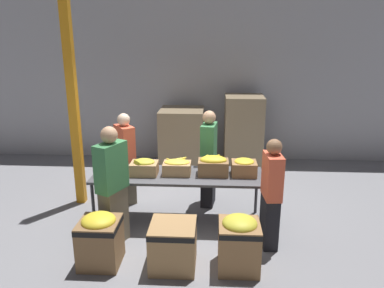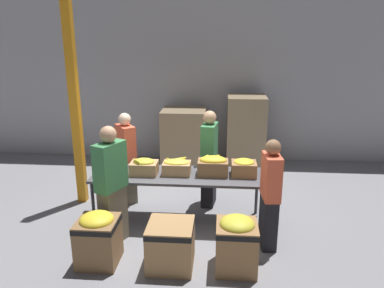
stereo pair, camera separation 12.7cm
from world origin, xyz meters
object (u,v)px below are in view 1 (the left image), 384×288
object	(u,v)px
sorting_table	(178,177)
banana_box_4	(244,167)
banana_box_2	(177,167)
donation_bin_2	(239,241)
pallet_stack_1	(182,139)
donation_bin_0	(100,238)
pallet_stack_0	(243,133)
banana_box_3	(213,165)
banana_box_0	(111,168)
volunteer_1	(112,187)
support_pillar	(72,93)
volunteer_3	(271,195)
donation_bin_1	(173,244)
volunteer_2	(126,159)
banana_box_1	(144,167)
volunteer_0	(209,159)

from	to	relation	value
sorting_table	banana_box_4	size ratio (longest dim) A/B	6.97
banana_box_2	donation_bin_2	xyz separation A→B (m)	(0.92, -1.26, -0.55)
donation_bin_2	pallet_stack_1	xyz separation A→B (m)	(-1.07, 3.87, 0.27)
donation_bin_0	pallet_stack_1	xyz separation A→B (m)	(0.76, 3.87, 0.28)
banana_box_2	pallet_stack_1	world-z (taller)	pallet_stack_1
donation_bin_2	pallet_stack_0	world-z (taller)	pallet_stack_0
sorting_table	banana_box_3	distance (m)	0.59
banana_box_0	volunteer_1	size ratio (longest dim) A/B	0.23
banana_box_2	support_pillar	distance (m)	2.20
volunteer_3	donation_bin_1	xyz separation A→B (m)	(-1.33, -0.59, -0.47)
banana_box_0	volunteer_1	world-z (taller)	volunteer_1
volunteer_1	volunteer_2	xyz separation A→B (m)	(-0.13, 1.39, -0.05)
banana_box_2	banana_box_4	world-z (taller)	banana_box_4
sorting_table	banana_box_1	xyz separation A→B (m)	(-0.54, -0.03, 0.18)
donation_bin_0	donation_bin_1	bearing A→B (deg)	0.00
banana_box_1	volunteer_2	bearing A→B (deg)	123.09
sorting_table	banana_box_2	size ratio (longest dim) A/B	6.21
volunteer_1	pallet_stack_0	xyz separation A→B (m)	(2.10, 3.33, -0.06)
banana_box_3	pallet_stack_0	distance (m)	2.69
banana_box_2	donation_bin_1	world-z (taller)	banana_box_2
banana_box_2	donation_bin_0	world-z (taller)	banana_box_2
donation_bin_0	donation_bin_1	world-z (taller)	donation_bin_0
donation_bin_0	pallet_stack_1	world-z (taller)	pallet_stack_1
volunteer_3	pallet_stack_1	bearing A→B (deg)	20.22
sorting_table	banana_box_1	size ratio (longest dim) A/B	6.38
banana_box_0	banana_box_3	distance (m)	1.62
banana_box_4	pallet_stack_0	distance (m)	2.61
volunteer_2	donation_bin_1	xyz separation A→B (m)	(1.05, -1.94, -0.49)
banana_box_4	support_pillar	world-z (taller)	support_pillar
banana_box_0	banana_box_2	distance (m)	1.04
banana_box_4	volunteer_0	bearing A→B (deg)	131.58
banana_box_4	donation_bin_0	world-z (taller)	banana_box_4
support_pillar	pallet_stack_0	distance (m)	3.85
banana_box_0	donation_bin_2	size ratio (longest dim) A/B	0.55
volunteer_3	donation_bin_1	bearing A→B (deg)	108.87
sorting_table	volunteer_2	distance (m)	1.22
volunteer_0	donation_bin_1	xyz separation A→B (m)	(-0.43, -1.92, -0.52)
banana_box_0	support_pillar	distance (m)	1.51
donation_bin_0	volunteer_1	bearing A→B (deg)	84.54
volunteer_0	donation_bin_0	world-z (taller)	volunteer_0
sorting_table	banana_box_3	bearing A→B (deg)	2.13
sorting_table	pallet_stack_0	bearing A→B (deg)	65.05
banana_box_0	volunteer_2	distance (m)	0.80
pallet_stack_0	banana_box_2	bearing A→B (deg)	-115.39
volunteer_2	donation_bin_0	world-z (taller)	volunteer_2
banana_box_2	volunteer_3	bearing A→B (deg)	-25.84
sorting_table	banana_box_3	world-z (taller)	banana_box_3
banana_box_3	donation_bin_2	bearing A→B (deg)	-74.77
volunteer_0	pallet_stack_1	xyz separation A→B (m)	(-0.64, 1.95, -0.19)
volunteer_2	donation_bin_0	distance (m)	1.99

